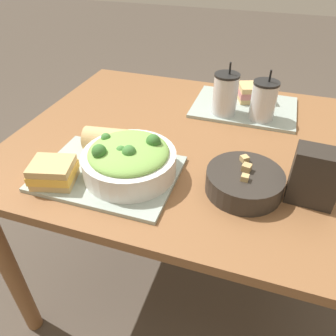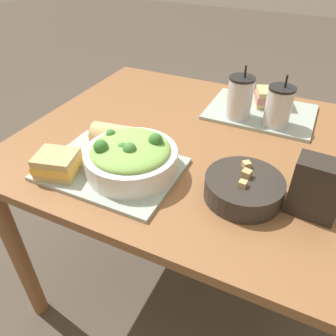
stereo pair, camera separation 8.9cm
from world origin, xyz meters
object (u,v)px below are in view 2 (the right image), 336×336
salad_bowl (131,156)px  baguette_near (116,136)px  drink_cup_red (278,108)px  chip_bag (317,189)px  sandwich_far (272,97)px  drink_cup_dark (240,99)px  sandwich_near (57,164)px  soup_bowl (244,187)px

salad_bowl → baguette_near: (-0.11, 0.09, -0.01)m
drink_cup_red → chip_bag: size_ratio=1.19×
sandwich_far → drink_cup_dark: drink_cup_dark is taller
drink_cup_dark → sandwich_far: bearing=58.1°
sandwich_far → drink_cup_dark: (-0.09, -0.15, 0.04)m
salad_bowl → drink_cup_red: drink_cup_red is taller
salad_bowl → drink_cup_red: bearing=54.5°
salad_bowl → chip_bag: bearing=6.5°
sandwich_near → drink_cup_red: 0.74m
baguette_near → drink_cup_red: drink_cup_red is taller
drink_cup_red → drink_cup_dark: bearing=-180.0°
sandwich_near → drink_cup_dark: 0.66m
sandwich_near → baguette_near: bearing=54.6°
salad_bowl → chip_bag: (0.48, 0.06, 0.02)m
baguette_near → sandwich_far: (0.38, 0.51, -0.01)m
sandwich_near → chip_bag: size_ratio=0.88×
sandwich_near → drink_cup_dark: drink_cup_dark is taller
soup_bowl → drink_cup_dark: bearing=107.8°
drink_cup_dark → chip_bag: size_ratio=1.26×
sandwich_near → drink_cup_red: (0.50, 0.55, 0.03)m
soup_bowl → sandwich_near: 0.52m
salad_bowl → drink_cup_dark: bearing=67.7°
drink_cup_red → chip_bag: 0.43m
chip_bag → salad_bowl: bearing=-170.0°
sandwich_near → drink_cup_red: size_ratio=0.74×
salad_bowl → drink_cup_dark: (0.18, 0.45, 0.02)m
drink_cup_dark → soup_bowl: bearing=-72.2°
drink_cup_red → sandwich_far: bearing=106.7°
soup_bowl → drink_cup_red: 0.41m
sandwich_near → drink_cup_dark: bearing=42.1°
soup_bowl → sandwich_near: soup_bowl is taller
salad_bowl → drink_cup_red: (0.32, 0.45, 0.02)m
soup_bowl → drink_cup_dark: size_ratio=1.06×
sandwich_near → sandwich_far: same height
baguette_near → sandwich_far: bearing=-45.4°
chip_bag → drink_cup_red: bearing=115.9°
chip_bag → baguette_near: bearing=-179.6°
baguette_near → drink_cup_dark: drink_cup_dark is taller
sandwich_near → drink_cup_red: bearing=33.3°
sandwich_near → chip_bag: 0.68m
drink_cup_red → chip_bag: (0.16, -0.39, -0.00)m
sandwich_far → drink_cup_red: bearing=-92.9°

